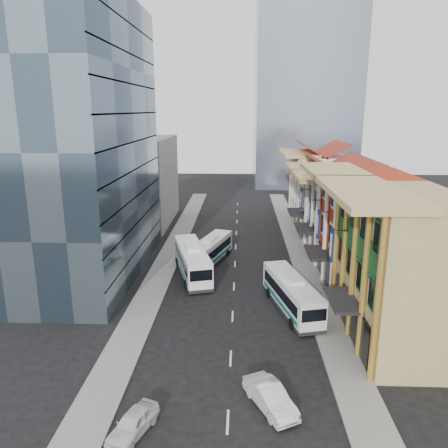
{
  "coord_description": "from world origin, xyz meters",
  "views": [
    {
      "loc": [
        0.68,
        -28.56,
        18.39
      ],
      "look_at": [
        -1.3,
        20.75,
        5.41
      ],
      "focal_mm": 35.0,
      "sensor_mm": 36.0,
      "label": 1
    }
  ],
  "objects_px": {
    "sedan_left": "(133,423)",
    "bus_right": "(292,293)",
    "bus_left_near": "(192,260)",
    "office_tower": "(79,142)",
    "bus_left_far": "(210,251)",
    "shophouse_tan": "(406,269)",
    "sedan_right": "(270,397)"
  },
  "relations": [
    {
      "from": "bus_left_near",
      "to": "office_tower",
      "type": "bearing_deg",
      "value": 159.77
    },
    {
      "from": "bus_left_far",
      "to": "sedan_left",
      "type": "height_order",
      "value": "bus_left_far"
    },
    {
      "from": "bus_left_near",
      "to": "sedan_left",
      "type": "bearing_deg",
      "value": -107.08
    },
    {
      "from": "bus_right",
      "to": "sedan_right",
      "type": "height_order",
      "value": "bus_right"
    },
    {
      "from": "office_tower",
      "to": "bus_left_far",
      "type": "height_order",
      "value": "office_tower"
    },
    {
      "from": "sedan_left",
      "to": "sedan_right",
      "type": "bearing_deg",
      "value": 38.64
    },
    {
      "from": "bus_left_near",
      "to": "bus_right",
      "type": "height_order",
      "value": "bus_left_near"
    },
    {
      "from": "bus_left_near",
      "to": "bus_left_far",
      "type": "xyz_separation_m",
      "value": [
        1.71,
        4.21,
        -0.19
      ]
    },
    {
      "from": "office_tower",
      "to": "bus_right",
      "type": "height_order",
      "value": "office_tower"
    },
    {
      "from": "office_tower",
      "to": "bus_left_far",
      "type": "distance_m",
      "value": 19.55
    },
    {
      "from": "shophouse_tan",
      "to": "bus_left_far",
      "type": "relative_size",
      "value": 1.37
    },
    {
      "from": "shophouse_tan",
      "to": "bus_right",
      "type": "relative_size",
      "value": 1.31
    },
    {
      "from": "sedan_left",
      "to": "bus_left_near",
      "type": "bearing_deg",
      "value": 109.27
    },
    {
      "from": "office_tower",
      "to": "sedan_right",
      "type": "xyz_separation_m",
      "value": [
        19.64,
        -23.56,
        -14.23
      ]
    },
    {
      "from": "bus_left_near",
      "to": "sedan_right",
      "type": "xyz_separation_m",
      "value": [
        7.44,
        -22.54,
        -1.06
      ]
    },
    {
      "from": "office_tower",
      "to": "bus_right",
      "type": "xyz_separation_m",
      "value": [
        22.5,
        -9.48,
        -13.29
      ]
    },
    {
      "from": "bus_right",
      "to": "bus_left_far",
      "type": "bearing_deg",
      "value": 110.29
    },
    {
      "from": "sedan_left",
      "to": "bus_right",
      "type": "bearing_deg",
      "value": 77.48
    },
    {
      "from": "shophouse_tan",
      "to": "sedan_right",
      "type": "xyz_separation_m",
      "value": [
        -11.36,
        -9.56,
        -5.23
      ]
    },
    {
      "from": "sedan_left",
      "to": "sedan_right",
      "type": "distance_m",
      "value": 8.55
    },
    {
      "from": "office_tower",
      "to": "sedan_left",
      "type": "bearing_deg",
      "value": -66.28
    },
    {
      "from": "sedan_left",
      "to": "bus_left_far",
      "type": "bearing_deg",
      "value": 106.16
    },
    {
      "from": "shophouse_tan",
      "to": "bus_right",
      "type": "height_order",
      "value": "shophouse_tan"
    },
    {
      "from": "bus_left_near",
      "to": "bus_right",
      "type": "bearing_deg",
      "value": -54.9
    },
    {
      "from": "bus_left_far",
      "to": "sedan_left",
      "type": "xyz_separation_m",
      "value": [
        -2.42,
        -29.36,
        -0.97
      ]
    },
    {
      "from": "shophouse_tan",
      "to": "sedan_right",
      "type": "relative_size",
      "value": 3.0
    },
    {
      "from": "bus_left_far",
      "to": "bus_right",
      "type": "distance_m",
      "value": 15.3
    },
    {
      "from": "office_tower",
      "to": "bus_right",
      "type": "relative_size",
      "value": 2.81
    },
    {
      "from": "bus_left_near",
      "to": "bus_right",
      "type": "distance_m",
      "value": 13.33
    },
    {
      "from": "shophouse_tan",
      "to": "bus_right",
      "type": "bearing_deg",
      "value": 151.99
    },
    {
      "from": "bus_left_far",
      "to": "shophouse_tan",
      "type": "bearing_deg",
      "value": -27.85
    },
    {
      "from": "office_tower",
      "to": "bus_left_near",
      "type": "height_order",
      "value": "office_tower"
    }
  ]
}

